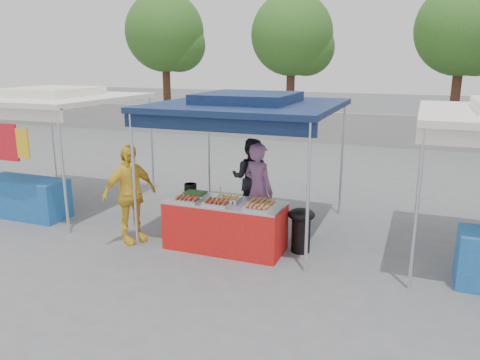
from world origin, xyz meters
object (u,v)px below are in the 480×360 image
(vendor_table, at_px, (225,225))
(customer_person, at_px, (130,194))
(vendor_woman, at_px, (258,190))
(wok_burner, at_px, (301,226))
(cooking_pot, at_px, (190,187))
(helper_man, at_px, (251,178))

(vendor_table, distance_m, customer_person, 1.76)
(vendor_woman, relative_size, customer_person, 0.99)
(wok_burner, height_order, vendor_woman, vendor_woman)
(cooking_pot, height_order, vendor_woman, vendor_woman)
(vendor_table, bearing_deg, wok_burner, 15.78)
(vendor_woman, xyz_separation_m, customer_person, (-2.01, -1.06, 0.01))
(wok_burner, distance_m, helper_man, 2.06)
(cooking_pot, bearing_deg, wok_burner, -0.52)
(vendor_table, xyz_separation_m, helper_man, (-0.19, 1.78, 0.39))
(cooking_pot, height_order, helper_man, helper_man)
(customer_person, bearing_deg, helper_man, -10.03)
(vendor_woman, relative_size, helper_man, 1.07)
(cooking_pot, distance_m, wok_burner, 2.12)
(customer_person, bearing_deg, vendor_table, -54.46)
(vendor_table, xyz_separation_m, customer_person, (-1.68, -0.30, 0.45))
(cooking_pot, distance_m, helper_man, 1.56)
(cooking_pot, bearing_deg, vendor_woman, 18.98)
(wok_burner, relative_size, customer_person, 0.43)
(vendor_table, height_order, customer_person, customer_person)
(cooking_pot, bearing_deg, customer_person, -141.84)
(cooking_pot, xyz_separation_m, customer_person, (-0.85, -0.66, -0.04))
(vendor_woman, distance_m, customer_person, 2.27)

